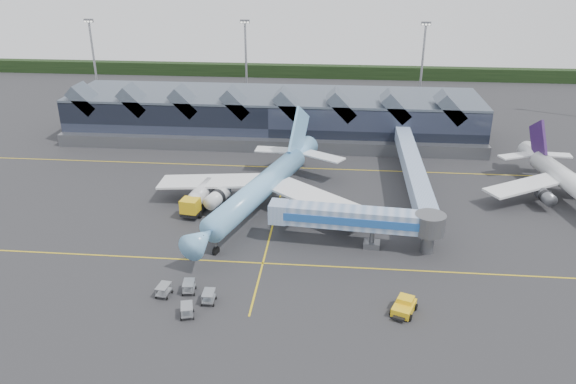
# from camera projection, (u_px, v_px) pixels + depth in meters

# --- Properties ---
(ground) EXTENTS (260.00, 260.00, 0.00)m
(ground) POSITION_uv_depth(u_px,v_px,m) (270.00, 235.00, 83.28)
(ground) COLOR #2C2C2F
(ground) RESTS_ON ground
(taxi_stripes) EXTENTS (120.00, 60.00, 0.01)m
(taxi_stripes) POSITION_uv_depth(u_px,v_px,m) (277.00, 207.00, 92.40)
(taxi_stripes) COLOR gold
(taxi_stripes) RESTS_ON ground
(tree_line_far) EXTENTS (260.00, 4.00, 4.00)m
(tree_line_far) POSITION_uv_depth(u_px,v_px,m) (311.00, 71.00, 182.76)
(tree_line_far) COLOR black
(tree_line_far) RESTS_ON ground
(terminal) EXTENTS (90.00, 22.25, 12.52)m
(terminal) POSITION_uv_depth(u_px,v_px,m) (273.00, 115.00, 124.92)
(terminal) COLOR black
(terminal) RESTS_ON ground
(light_masts) EXTENTS (132.40, 42.56, 22.45)m
(light_masts) POSITION_uv_depth(u_px,v_px,m) (389.00, 69.00, 133.72)
(light_masts) COLOR #92939A
(light_masts) RESTS_ON ground
(main_airliner) EXTENTS (35.64, 41.94, 13.77)m
(main_airliner) POSITION_uv_depth(u_px,v_px,m) (263.00, 186.00, 90.11)
(main_airliner) COLOR #71B2E6
(main_airliner) RESTS_ON ground
(regional_jet) EXTENTS (29.11, 32.11, 11.04)m
(regional_jet) POSITION_uv_depth(u_px,v_px,m) (568.00, 181.00, 93.36)
(regional_jet) COLOR white
(regional_jet) RESTS_ON ground
(jet_bridge) EXTENTS (24.63, 5.72, 5.96)m
(jet_bridge) POSITION_uv_depth(u_px,v_px,m) (366.00, 220.00, 78.53)
(jet_bridge) COLOR #7292BE
(jet_bridge) RESTS_ON ground
(fuel_truck) EXTENTS (4.38, 10.95, 3.64)m
(fuel_truck) POSITION_uv_depth(u_px,v_px,m) (200.00, 196.00, 91.45)
(fuel_truck) COLOR black
(fuel_truck) RESTS_ON ground
(pushback_tug) EXTENTS (3.52, 4.38, 1.76)m
(pushback_tug) POSITION_uv_depth(u_px,v_px,m) (404.00, 307.00, 65.51)
(pushback_tug) COLOR yellow
(pushback_tug) RESTS_ON ground
(baggage_carts) EXTENTS (7.40, 7.15, 1.49)m
(baggage_carts) POSITION_uv_depth(u_px,v_px,m) (187.00, 295.00, 67.50)
(baggage_carts) COLOR gray
(baggage_carts) RESTS_ON ground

